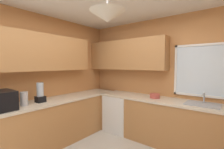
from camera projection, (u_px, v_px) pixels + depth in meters
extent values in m
cube|color=#C6844C|center=(162.00, 77.00, 3.42)|extent=(3.80, 0.06, 2.58)
cube|color=#C6844C|center=(35.00, 79.00, 3.09)|extent=(0.06, 3.82, 2.58)
cube|color=silver|center=(206.00, 71.00, 2.87)|extent=(1.03, 0.02, 0.91)
cube|color=white|center=(207.00, 44.00, 2.83)|extent=(1.11, 0.04, 0.04)
cube|color=white|center=(205.00, 96.00, 2.89)|extent=(1.11, 0.04, 0.04)
cube|color=white|center=(176.00, 70.00, 3.19)|extent=(0.04, 0.04, 0.99)
cube|color=#AD7542|center=(28.00, 52.00, 2.79)|extent=(0.32, 2.59, 0.70)
cube|color=#AD7542|center=(126.00, 55.00, 3.75)|extent=(2.01, 0.32, 0.70)
cone|color=silver|center=(107.00, 16.00, 1.89)|extent=(0.44, 0.44, 0.14)
cube|color=#AD7542|center=(45.00, 125.00, 2.94)|extent=(0.62, 3.40, 0.84)
cube|color=beige|center=(45.00, 102.00, 2.91)|extent=(0.65, 3.43, 0.04)
cube|color=#AD7542|center=(165.00, 123.00, 3.08)|extent=(2.86, 0.62, 0.84)
cube|color=beige|center=(166.00, 101.00, 3.05)|extent=(2.89, 0.65, 0.04)
cube|color=white|center=(120.00, 113.00, 3.72)|extent=(0.60, 0.60, 0.84)
cylinder|color=#B7B7BC|center=(24.00, 99.00, 2.60)|extent=(0.12, 0.12, 0.23)
cube|color=#9EA0A5|center=(202.00, 104.00, 2.67)|extent=(0.53, 0.40, 0.02)
cylinder|color=#B7B7BC|center=(204.00, 98.00, 2.79)|extent=(0.03, 0.03, 0.18)
cylinder|color=#B7B7BC|center=(203.00, 94.00, 2.70)|extent=(0.02, 0.20, 0.02)
cylinder|color=#B74C42|center=(155.00, 96.00, 3.19)|extent=(0.20, 0.20, 0.09)
cube|color=black|center=(40.00, 99.00, 2.84)|extent=(0.15, 0.15, 0.11)
cylinder|color=#B2BCC6|center=(40.00, 89.00, 2.83)|extent=(0.12, 0.12, 0.25)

